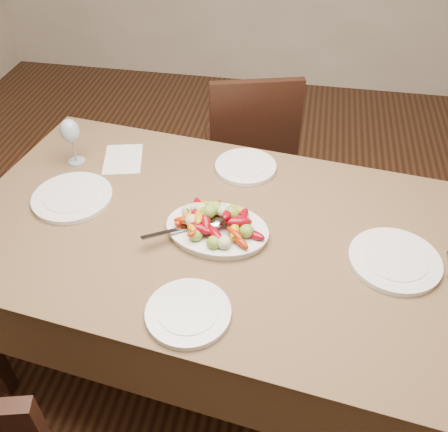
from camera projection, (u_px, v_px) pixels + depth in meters
name	position (u px, v px, depth m)	size (l,w,h in m)	color
floor	(242.00, 424.00, 1.98)	(6.00, 6.00, 0.00)	#371E10
dining_table	(224.00, 300.00, 1.97)	(1.84, 1.04, 0.76)	brown
chair_far	(248.00, 149.00, 2.60)	(0.42, 0.42, 0.95)	black
serving_platter	(217.00, 231.00, 1.70)	(0.34, 0.25, 0.02)	white
roasted_vegetables	(217.00, 218.00, 1.66)	(0.28, 0.19, 0.09)	maroon
serving_spoon	(195.00, 226.00, 1.66)	(0.28, 0.06, 0.03)	#9EA0A8
plate_left	(72.00, 197.00, 1.84)	(0.29, 0.29, 0.02)	white
plate_right	(395.00, 260.00, 1.60)	(0.29, 0.29, 0.02)	white
plate_far	(246.00, 167.00, 1.98)	(0.24, 0.24, 0.02)	white
plate_near	(188.00, 313.00, 1.44)	(0.25, 0.25, 0.02)	white
wine_glass	(72.00, 140.00, 1.96)	(0.08, 0.08, 0.20)	#8C99A5
menu_card	(123.00, 159.00, 2.04)	(0.15, 0.21, 0.00)	silver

